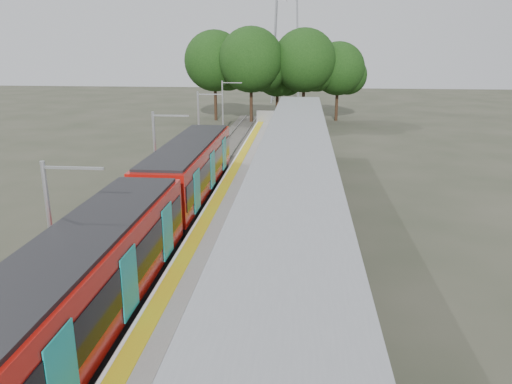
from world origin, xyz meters
TOP-DOWN VIEW (x-y plane):
  - trackbed at (-4.50, 20.00)m, footprint 3.00×70.00m
  - platform at (0.00, 20.00)m, footprint 6.00×50.00m
  - tactile_strip at (-2.55, 20.00)m, footprint 0.60×50.00m
  - end_fence at (0.00, 44.95)m, footprint 6.00×0.10m
  - train at (-4.50, 12.43)m, footprint 2.74×27.60m
  - canopy at (1.61, 16.19)m, footprint 3.27×38.00m
  - tree_cluster at (-1.82, 51.92)m, footprint 21.23×10.27m
  - catenary_masts at (-6.22, 19.00)m, footprint 2.08×48.16m
  - bench_mid at (2.61, 16.86)m, footprint 1.02×1.57m
  - bench_far at (1.36, 22.17)m, footprint 0.58×1.66m
  - info_pillar_near at (0.63, 2.61)m, footprint 0.43×0.43m
  - info_pillar_far at (0.43, 19.42)m, footprint 0.45×0.45m
  - litter_bin at (0.89, 18.87)m, footprint 0.41×0.41m

SIDE VIEW (x-z plane):
  - trackbed at x=-4.50m, z-range 0.00..0.24m
  - platform at x=0.00m, z-range 0.00..1.00m
  - tactile_strip at x=-2.55m, z-range 1.00..1.02m
  - litter_bin at x=0.89m, z-range 1.00..1.80m
  - bench_mid at x=2.61m, z-range 1.03..2.06m
  - bench_far at x=1.36m, z-range 1.03..2.15m
  - end_fence at x=0.00m, z-range 1.00..2.20m
  - info_pillar_near at x=0.63m, z-range 0.87..2.79m
  - info_pillar_far at x=0.43m, z-range 0.87..2.85m
  - train at x=-4.50m, z-range 0.24..3.86m
  - catenary_masts at x=-6.22m, z-range 0.21..5.61m
  - canopy at x=1.61m, z-range 2.37..6.03m
  - tree_cluster at x=-1.82m, z-range 1.35..12.25m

